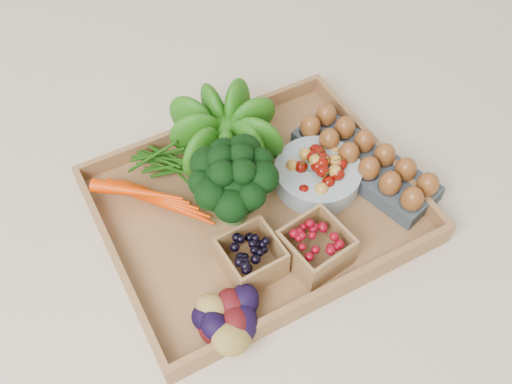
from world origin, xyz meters
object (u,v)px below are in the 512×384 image
cherry_bowl (317,175)px  egg_carton (364,165)px  tray (256,209)px  broccoli (233,196)px

cherry_bowl → egg_carton: bearing=-11.1°
tray → egg_carton: 0.23m
tray → cherry_bowl: (0.13, -0.00, 0.03)m
tray → broccoli: bearing=178.5°
broccoli → cherry_bowl: broccoli is taller
tray → egg_carton: size_ratio=1.87×
tray → broccoli: 0.08m
egg_carton → cherry_bowl: bearing=153.3°
tray → egg_carton: egg_carton is taller
cherry_bowl → broccoli: bearing=178.1°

